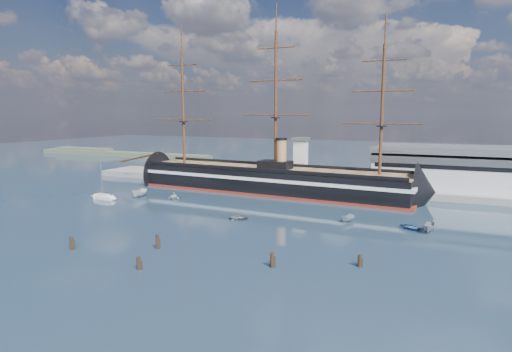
% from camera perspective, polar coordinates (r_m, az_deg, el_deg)
% --- Properties ---
extents(ground, '(600.00, 600.00, 0.00)m').
position_cam_1_polar(ground, '(117.82, -0.57, -3.91)').
color(ground, '#1F3746').
rests_on(ground, ground).
extents(quay, '(180.00, 18.00, 2.00)m').
position_cam_1_polar(quay, '(147.76, 8.85, -1.52)').
color(quay, slate).
rests_on(quay, ground).
extents(warehouse, '(63.00, 21.00, 11.60)m').
position_cam_1_polar(warehouse, '(145.80, 27.86, 0.66)').
color(warehouse, '#B7BABC').
rests_on(warehouse, ground).
extents(quay_tower, '(5.00, 5.00, 15.00)m').
position_cam_1_polar(quay_tower, '(145.59, 5.97, 2.27)').
color(quay_tower, silver).
rests_on(quay_tower, ground).
extents(shoreline, '(120.00, 10.00, 4.00)m').
position_cam_1_polar(shoreline, '(274.87, -18.93, 2.94)').
color(shoreline, '#3F4C38').
rests_on(shoreline, ground).
extents(warship, '(113.34, 21.58, 53.94)m').
position_cam_1_polar(warship, '(136.98, 1.12, -0.48)').
color(warship, black).
rests_on(warship, ground).
extents(sailboat, '(7.31, 2.79, 11.42)m').
position_cam_1_polar(sailboat, '(133.66, -19.65, -2.62)').
color(sailboat, silver).
rests_on(sailboat, ground).
extents(motorboat_a, '(7.74, 3.23, 3.03)m').
position_cam_1_polar(motorboat_a, '(133.65, -15.22, -2.75)').
color(motorboat_a, silver).
rests_on(motorboat_a, ground).
extents(motorboat_b, '(1.95, 3.03, 1.31)m').
position_cam_1_polar(motorboat_b, '(102.07, -2.28, -5.84)').
color(motorboat_b, gray).
rests_on(motorboat_b, ground).
extents(motorboat_c, '(5.84, 3.92, 2.19)m').
position_cam_1_polar(motorboat_c, '(101.83, 12.15, -6.05)').
color(motorboat_c, gray).
rests_on(motorboat_c, ground).
extents(motorboat_d, '(6.40, 4.39, 2.16)m').
position_cam_1_polar(motorboat_d, '(128.72, -10.91, -3.02)').
color(motorboat_d, white).
rests_on(motorboat_d, ground).
extents(motorboat_e, '(2.93, 3.25, 1.47)m').
position_cam_1_polar(motorboat_e, '(99.44, 19.98, -6.72)').
color(motorboat_e, '#2A5180').
rests_on(motorboat_e, ground).
extents(motorboat_f, '(6.60, 3.00, 2.56)m').
position_cam_1_polar(motorboat_f, '(98.48, 22.06, -6.97)').
color(motorboat_f, gray).
rests_on(motorboat_f, ground).
extents(piling_near_left, '(0.64, 0.64, 3.22)m').
position_cam_1_polar(piling_near_left, '(87.15, -23.33, -9.00)').
color(piling_near_left, black).
rests_on(piling_near_left, ground).
extents(piling_near_mid, '(0.64, 0.64, 2.84)m').
position_cam_1_polar(piling_near_mid, '(73.04, -15.36, -11.94)').
color(piling_near_mid, black).
rests_on(piling_near_mid, ground).
extents(piling_near_right, '(0.64, 0.64, 3.20)m').
position_cam_1_polar(piling_near_right, '(71.57, 2.16, -12.07)').
color(piling_near_right, black).
rests_on(piling_near_right, ground).
extents(piling_far_right, '(0.64, 0.64, 2.81)m').
position_cam_1_polar(piling_far_right, '(73.69, 13.62, -11.69)').
color(piling_far_right, black).
rests_on(piling_far_right, ground).
extents(piling_extra, '(0.64, 0.64, 3.42)m').
position_cam_1_polar(piling_extra, '(82.70, -12.99, -9.44)').
color(piling_extra, black).
rests_on(piling_extra, ground).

